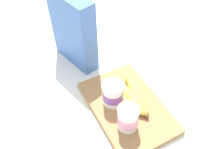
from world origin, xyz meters
TOP-DOWN VIEW (x-y plane):
  - ground_plane at (0.00, 0.00)m, footprint 2.40×2.40m
  - cutting_board at (0.00, 0.00)m, footprint 0.34×0.22m
  - cereal_box at (0.31, 0.05)m, footprint 0.21×0.11m
  - yogurt_cup_front at (-0.07, 0.04)m, footprint 0.07×0.07m
  - yogurt_cup_back at (0.04, 0.04)m, footprint 0.07×0.07m
  - banana_bunch at (0.02, -0.02)m, footprint 0.20×0.14m

SIDE VIEW (x-z plane):
  - ground_plane at x=0.00m, z-range 0.00..0.00m
  - cutting_board at x=0.00m, z-range 0.00..0.02m
  - banana_bunch at x=0.02m, z-range 0.02..0.06m
  - yogurt_cup_back at x=0.04m, z-range 0.02..0.11m
  - yogurt_cup_front at x=-0.07m, z-range 0.02..0.11m
  - cereal_box at x=0.31m, z-range 0.00..0.29m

